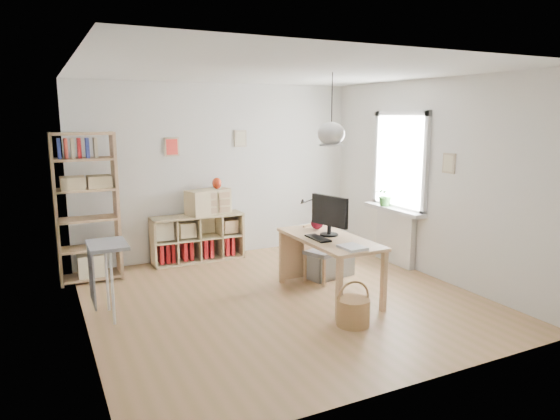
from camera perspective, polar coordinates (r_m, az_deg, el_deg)
name	(u,v)px	position (r m, az deg, el deg)	size (l,w,h in m)	color
ground	(283,299)	(6.21, 0.40, -10.11)	(4.50, 4.50, 0.00)	#A77B53
room_shell	(331,134)	(5.94, 5.89, 8.67)	(4.50, 4.50, 4.50)	white
window_unit	(401,161)	(7.56, 13.63, 5.45)	(0.07, 1.16, 1.46)	white
radiator	(395,237)	(7.73, 13.05, -3.08)	(0.10, 0.80, 0.80)	silver
windowsill	(394,210)	(7.61, 12.90, 0.03)	(0.22, 1.20, 0.06)	silver
desk	(329,245)	(6.14, 5.64, -3.97)	(0.70, 1.50, 0.75)	tan
cube_shelf	(196,241)	(7.81, -9.60, -3.57)	(1.40, 0.38, 0.72)	tan
tall_bookshelf	(86,202)	(7.10, -21.31, 0.91)	(0.80, 0.38, 2.00)	tan
side_table	(102,260)	(5.77, -19.72, -5.40)	(0.40, 0.55, 0.85)	gray
chair	(319,249)	(6.75, 4.51, -4.44)	(0.49, 0.49, 0.78)	gray
wicker_basket	(353,311)	(5.49, 8.36, -11.32)	(0.36, 0.36, 0.49)	#9C7046
storage_chest	(324,258)	(7.08, 5.02, -5.53)	(0.79, 0.86, 0.70)	#B4B4AF
monitor	(329,213)	(6.15, 5.67, -0.38)	(0.23, 0.56, 0.50)	black
keyboard	(318,238)	(6.02, 4.36, -3.23)	(0.15, 0.40, 0.02)	black
task_lamp	(311,207)	(6.63, 3.55, 0.33)	(0.36, 0.13, 0.39)	black
yarn_ball	(317,223)	(6.52, 4.26, -1.51)	(0.16, 0.16, 0.16)	#4F0A1C
paper_tray	(352,247)	(5.63, 8.27, -4.25)	(0.24, 0.30, 0.03)	silver
drawer_chest	(208,202)	(7.70, -8.22, 0.93)	(0.67, 0.31, 0.38)	tan
red_vase	(217,183)	(7.71, -7.22, 3.05)	(0.14, 0.14, 0.17)	maroon
potted_plant	(385,195)	(7.71, 11.93, 1.68)	(0.30, 0.26, 0.33)	#2A6024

